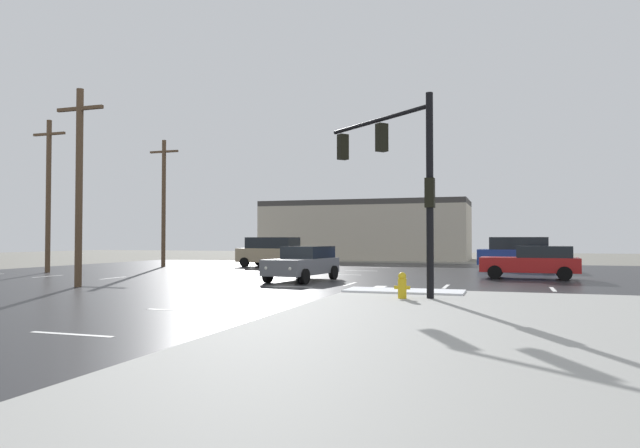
{
  "coord_description": "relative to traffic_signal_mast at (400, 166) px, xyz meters",
  "views": [
    {
      "loc": [
        8.32,
        -23.33,
        1.94
      ],
      "look_at": [
        -1.25,
        5.83,
        2.75
      ],
      "focal_mm": 31.89,
      "sensor_mm": 36.0,
      "label": 1
    }
  ],
  "objects": [
    {
      "name": "ground_plane",
      "position": [
        -5.04,
        5.01,
        -4.31
      ],
      "size": [
        120.0,
        120.0,
        0.0
      ],
      "primitive_type": "plane",
      "color": "slate"
    },
    {
      "name": "road_asphalt",
      "position": [
        -5.04,
        5.01,
        -4.3
      ],
      "size": [
        44.0,
        44.0,
        0.02
      ],
      "primitive_type": "cube",
      "color": "#232326",
      "rests_on": "ground_plane"
    },
    {
      "name": "snow_strip_curbside",
      "position": [
        -0.04,
        1.01,
        -4.14
      ],
      "size": [
        4.0,
        1.6,
        0.06
      ],
      "primitive_type": "cube",
      "color": "white",
      "rests_on": "sidewalk_corner"
    },
    {
      "name": "lane_markings",
      "position": [
        -3.83,
        3.63,
        -4.29
      ],
      "size": [
        36.15,
        36.15,
        0.01
      ],
      "color": "silver",
      "rests_on": "road_asphalt"
    },
    {
      "name": "traffic_signal_mast",
      "position": [
        0.0,
        0.0,
        0.0
      ],
      "size": [
        4.18,
        3.56,
        6.27
      ],
      "rotation": [
        0.0,
        0.0,
        2.45
      ],
      "color": "black",
      "rests_on": "sidewalk_corner"
    },
    {
      "name": "fire_hydrant",
      "position": [
        0.28,
        -1.2,
        -3.77
      ],
      "size": [
        0.48,
        0.26,
        0.79
      ],
      "color": "gold",
      "rests_on": "sidewalk_corner"
    },
    {
      "name": "strip_building_background",
      "position": [
        -9.45,
        34.69,
        -1.56
      ],
      "size": [
        19.13,
        8.0,
        5.51
      ],
      "color": "#BCB29E",
      "rests_on": "ground_plane"
    },
    {
      "name": "suv_blue",
      "position": [
        4.04,
        18.42,
        -3.22
      ],
      "size": [
        4.94,
        2.44,
        2.03
      ],
      "rotation": [
        0.0,
        0.0,
        -0.07
      ],
      "color": "navy",
      "rests_on": "road_asphalt"
    },
    {
      "name": "sedan_red",
      "position": [
        4.5,
        10.82,
        -3.46
      ],
      "size": [
        4.59,
        2.16,
        1.58
      ],
      "rotation": [
        0.0,
        0.0,
        3.1
      ],
      "color": "#B21919",
      "rests_on": "road_asphalt"
    },
    {
      "name": "sedan_grey",
      "position": [
        -5.54,
        6.18,
        -3.46
      ],
      "size": [
        2.45,
        4.68,
        1.58
      ],
      "rotation": [
        0.0,
        0.0,
        -1.69
      ],
      "color": "slate",
      "rests_on": "road_asphalt"
    },
    {
      "name": "suv_tan",
      "position": [
        -11.93,
        17.63,
        -3.22
      ],
      "size": [
        4.99,
        2.59,
        2.03
      ],
      "rotation": [
        0.0,
        0.0,
        3.03
      ],
      "color": "tan",
      "rests_on": "road_asphalt"
    },
    {
      "name": "utility_pole_mid",
      "position": [
        -13.06,
        0.33,
        -0.1
      ],
      "size": [
        2.2,
        0.28,
        8.01
      ],
      "color": "brown",
      "rests_on": "ground_plane"
    },
    {
      "name": "utility_pole_far",
      "position": [
        -21.66,
        7.7,
        0.29
      ],
      "size": [
        2.2,
        0.28,
        8.78
      ],
      "color": "brown",
      "rests_on": "ground_plane"
    },
    {
      "name": "utility_pole_distant",
      "position": [
        -19.17,
        15.49,
        0.29
      ],
      "size": [
        2.2,
        0.28,
        8.78
      ],
      "color": "brown",
      "rests_on": "ground_plane"
    }
  ]
}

